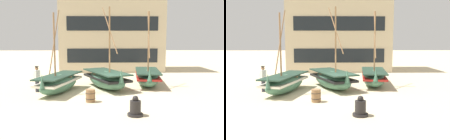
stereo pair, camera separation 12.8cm
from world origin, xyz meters
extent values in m
plane|color=beige|center=(0.00, 0.00, 0.00)|extent=(120.00, 120.00, 0.00)
ellipsoid|color=#427056|center=(-3.39, 0.66, 0.58)|extent=(2.58, 4.68, 1.16)
cube|color=silver|center=(-3.39, 0.66, 0.72)|extent=(2.55, 4.51, 0.14)
cube|color=#243D2F|center=(-3.39, 0.66, 1.11)|extent=(2.60, 4.61, 0.08)
cone|color=#427056|center=(-3.97, -1.40, 1.10)|extent=(0.35, 0.35, 0.81)
cylinder|color=olive|center=(-3.54, 0.13, 2.91)|extent=(0.10, 0.10, 4.20)
cylinder|color=olive|center=(-3.54, 0.13, 3.30)|extent=(0.47, 1.48, 3.88)
cube|color=olive|center=(-3.30, 0.98, 0.98)|extent=(1.36, 0.52, 0.06)
ellipsoid|color=#427056|center=(-0.39, 1.89, 0.60)|extent=(3.48, 4.88, 1.20)
cube|color=black|center=(-0.39, 1.89, 0.75)|extent=(3.42, 4.72, 0.14)
cube|color=#243D2F|center=(-0.39, 1.89, 1.15)|extent=(3.49, 4.81, 0.08)
cone|color=#427056|center=(0.54, -0.10, 1.14)|extent=(0.45, 0.45, 0.84)
cylinder|color=olive|center=(-0.15, 1.37, 3.19)|extent=(0.10, 0.10, 4.70)
cylinder|color=olive|center=(-0.15, 1.37, 4.05)|extent=(1.02, 2.09, 3.10)
cube|color=olive|center=(-0.54, 2.20, 1.02)|extent=(1.54, 0.83, 0.06)
ellipsoid|color=#427056|center=(2.70, 2.93, 0.57)|extent=(2.12, 4.67, 1.14)
cube|color=red|center=(2.70, 2.93, 0.71)|extent=(2.11, 4.49, 0.14)
cube|color=#243D2F|center=(2.70, 2.93, 1.09)|extent=(2.16, 4.59, 0.08)
cone|color=#427056|center=(2.46, 0.77, 1.08)|extent=(0.36, 0.36, 0.80)
cylinder|color=olive|center=(2.64, 2.37, 3.07)|extent=(0.10, 0.10, 4.56)
cylinder|color=olive|center=(2.64, 2.37, 3.82)|extent=(0.33, 2.37, 3.34)
cube|color=olive|center=(2.73, 3.27, 0.97)|extent=(1.56, 0.33, 0.06)
cylinder|color=#33333D|center=(-4.88, 0.85, 0.44)|extent=(0.26, 0.26, 0.88)
cube|color=silver|center=(-4.88, 0.85, 1.15)|extent=(0.38, 0.42, 0.54)
sphere|color=#A87A56|center=(-4.88, 0.85, 1.54)|extent=(0.22, 0.22, 0.22)
cylinder|color=#2D2823|center=(-4.88, 0.85, 1.66)|extent=(0.24, 0.24, 0.05)
cylinder|color=black|center=(0.88, -4.28, 0.05)|extent=(0.71, 0.71, 0.10)
cylinder|color=black|center=(0.88, -4.28, 0.40)|extent=(0.50, 0.50, 0.60)
sphere|color=black|center=(0.88, -4.28, 0.78)|extent=(0.28, 0.28, 0.28)
cylinder|color=olive|center=(-1.26, -1.81, 0.35)|extent=(0.52, 0.52, 0.70)
torus|color=black|center=(-1.26, -1.81, 0.50)|extent=(0.56, 0.56, 0.03)
torus|color=black|center=(-1.26, -1.81, 0.20)|extent=(0.56, 0.56, 0.03)
cube|color=beige|center=(0.33, 12.33, 4.82)|extent=(10.90, 5.32, 9.63)
cube|color=black|center=(0.33, 9.64, 1.77)|extent=(9.16, 0.06, 1.41)
cube|color=black|center=(0.33, 9.64, 4.98)|extent=(9.16, 0.06, 1.41)
camera|label=1|loc=(-0.48, -14.67, 3.40)|focal=38.51mm
camera|label=2|loc=(-0.36, -14.67, 3.40)|focal=38.51mm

